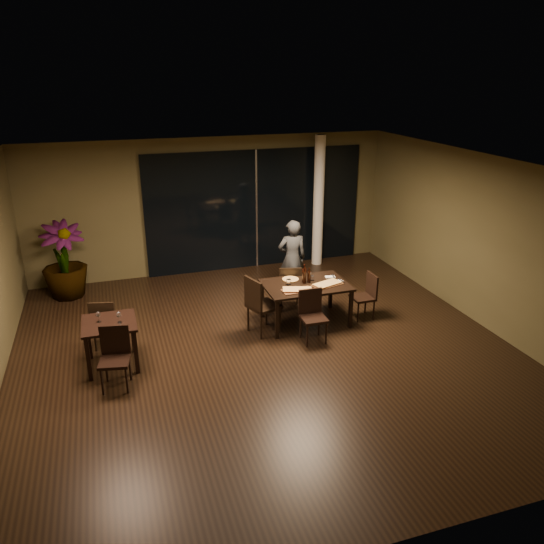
# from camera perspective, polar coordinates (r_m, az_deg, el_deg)

# --- Properties ---
(ground) EXTENTS (8.00, 8.00, 0.00)m
(ground) POSITION_cam_1_polar(r_m,az_deg,el_deg) (8.82, -0.66, -8.48)
(ground) COLOR black
(ground) RESTS_ON ground
(wall_back) EXTENTS (8.00, 0.10, 3.00)m
(wall_back) POSITION_cam_1_polar(r_m,az_deg,el_deg) (11.95, -6.50, 7.13)
(wall_back) COLOR #4D4729
(wall_back) RESTS_ON ground
(wall_front) EXTENTS (8.00, 0.10, 3.00)m
(wall_front) POSITION_cam_1_polar(r_m,az_deg,el_deg) (4.89, 13.98, -15.19)
(wall_front) COLOR #4D4729
(wall_front) RESTS_ON ground
(wall_right) EXTENTS (0.10, 8.00, 3.00)m
(wall_right) POSITION_cam_1_polar(r_m,az_deg,el_deg) (10.08, 21.90, 3.11)
(wall_right) COLOR #4D4729
(wall_right) RESTS_ON ground
(ceiling) EXTENTS (8.00, 8.00, 0.04)m
(ceiling) POSITION_cam_1_polar(r_m,az_deg,el_deg) (7.79, -0.76, 11.25)
(ceiling) COLOR silver
(ceiling) RESTS_ON wall_back
(window_panel) EXTENTS (5.00, 0.06, 2.70)m
(window_panel) POSITION_cam_1_polar(r_m,az_deg,el_deg) (12.13, -1.73, 6.74)
(window_panel) COLOR black
(window_panel) RESTS_ON ground
(column) EXTENTS (0.24, 0.24, 3.00)m
(column) POSITION_cam_1_polar(r_m,az_deg,el_deg) (12.26, 5.02, 7.55)
(column) COLOR white
(column) RESTS_ON ground
(main_table) EXTENTS (1.50, 1.00, 0.75)m
(main_table) POSITION_cam_1_polar(r_m,az_deg,el_deg) (9.50, 3.66, -1.72)
(main_table) COLOR black
(main_table) RESTS_ON ground
(side_table) EXTENTS (0.80, 0.80, 0.75)m
(side_table) POSITION_cam_1_polar(r_m,az_deg,el_deg) (8.49, -17.06, -5.94)
(side_table) COLOR black
(side_table) RESTS_ON ground
(chair_main_far) EXTENTS (0.51, 0.51, 0.90)m
(chair_main_far) POSITION_cam_1_polar(r_m,az_deg,el_deg) (10.02, 1.93, -1.49)
(chair_main_far) COLOR black
(chair_main_far) RESTS_ON ground
(chair_main_near) EXTENTS (0.42, 0.42, 0.89)m
(chair_main_near) POSITION_cam_1_polar(r_m,az_deg,el_deg) (8.99, 4.33, -4.37)
(chair_main_near) COLOR black
(chair_main_near) RESTS_ON ground
(chair_main_left) EXTENTS (0.61, 0.61, 1.05)m
(chair_main_left) POSITION_cam_1_polar(r_m,az_deg,el_deg) (9.11, -1.37, -3.33)
(chair_main_left) COLOR black
(chair_main_left) RESTS_ON ground
(chair_main_right) EXTENTS (0.40, 0.40, 0.85)m
(chair_main_right) POSITION_cam_1_polar(r_m,az_deg,el_deg) (9.91, 10.12, -2.29)
(chair_main_right) COLOR black
(chair_main_right) RESTS_ON ground
(chair_side_far) EXTENTS (0.49, 0.49, 0.88)m
(chair_side_far) POSITION_cam_1_polar(r_m,az_deg,el_deg) (9.09, -17.57, -5.11)
(chair_side_far) COLOR black
(chair_side_far) RESTS_ON ground
(chair_side_near) EXTENTS (0.49, 0.49, 0.91)m
(chair_side_near) POSITION_cam_1_polar(r_m,az_deg,el_deg) (8.04, -16.54, -8.43)
(chair_side_near) COLOR black
(chair_side_near) RESTS_ON ground
(diner) EXTENTS (0.56, 0.40, 1.58)m
(diner) POSITION_cam_1_polar(r_m,az_deg,el_deg) (10.64, 2.17, 1.50)
(diner) COLOR #2E3033
(diner) RESTS_ON ground
(potted_plant) EXTENTS (1.06, 1.06, 1.55)m
(potted_plant) POSITION_cam_1_polar(r_m,az_deg,el_deg) (11.33, -21.48, 1.16)
(potted_plant) COLOR #214617
(potted_plant) RESTS_ON ground
(pizza_board_left) EXTENTS (0.53, 0.28, 0.01)m
(pizza_board_left) POSITION_cam_1_polar(r_m,az_deg,el_deg) (9.17, 2.73, -2.01)
(pizza_board_left) COLOR #4A2917
(pizza_board_left) RESTS_ON main_table
(pizza_board_right) EXTENTS (0.61, 0.42, 0.01)m
(pizza_board_right) POSITION_cam_1_polar(r_m,az_deg,el_deg) (9.46, 5.96, -1.36)
(pizza_board_right) COLOR #4D2D18
(pizza_board_right) RESTS_ON main_table
(oblong_pizza_left) EXTENTS (0.52, 0.36, 0.02)m
(oblong_pizza_left) POSITION_cam_1_polar(r_m,az_deg,el_deg) (9.16, 2.73, -1.92)
(oblong_pizza_left) COLOR maroon
(oblong_pizza_left) RESTS_ON pizza_board_left
(oblong_pizza_right) EXTENTS (0.53, 0.37, 0.02)m
(oblong_pizza_right) POSITION_cam_1_polar(r_m,az_deg,el_deg) (9.45, 5.96, -1.27)
(oblong_pizza_right) COLOR maroon
(oblong_pizza_right) RESTS_ON pizza_board_right
(round_pizza) EXTENTS (0.29, 0.29, 0.01)m
(round_pizza) POSITION_cam_1_polar(r_m,az_deg,el_deg) (9.64, 2.00, -0.80)
(round_pizza) COLOR #C64516
(round_pizza) RESTS_ON main_table
(bottle_a) EXTENTS (0.06, 0.06, 0.29)m
(bottle_a) POSITION_cam_1_polar(r_m,az_deg,el_deg) (9.45, 3.51, -0.39)
(bottle_a) COLOR black
(bottle_a) RESTS_ON main_table
(bottle_b) EXTENTS (0.06, 0.06, 0.28)m
(bottle_b) POSITION_cam_1_polar(r_m,az_deg,el_deg) (9.49, 4.01, -0.35)
(bottle_b) COLOR black
(bottle_b) RESTS_ON main_table
(bottle_c) EXTENTS (0.07, 0.07, 0.33)m
(bottle_c) POSITION_cam_1_polar(r_m,az_deg,el_deg) (9.50, 3.49, -0.13)
(bottle_c) COLOR black
(bottle_c) RESTS_ON main_table
(tumbler_left) EXTENTS (0.08, 0.08, 0.10)m
(tumbler_left) POSITION_cam_1_polar(r_m,az_deg,el_deg) (9.42, 1.81, -1.08)
(tumbler_left) COLOR white
(tumbler_left) RESTS_ON main_table
(tumbler_right) EXTENTS (0.07, 0.07, 0.09)m
(tumbler_right) POSITION_cam_1_polar(r_m,az_deg,el_deg) (9.63, 4.32, -0.65)
(tumbler_right) COLOR white
(tumbler_right) RESTS_ON main_table
(napkin_near) EXTENTS (0.19, 0.12, 0.01)m
(napkin_near) POSITION_cam_1_polar(r_m,az_deg,el_deg) (9.63, 7.10, -0.99)
(napkin_near) COLOR white
(napkin_near) RESTS_ON main_table
(napkin_far) EXTENTS (0.20, 0.14, 0.01)m
(napkin_far) POSITION_cam_1_polar(r_m,az_deg,el_deg) (9.81, 6.28, -0.52)
(napkin_far) COLOR white
(napkin_far) RESTS_ON main_table
(wine_glass_a) EXTENTS (0.07, 0.07, 0.16)m
(wine_glass_a) POSITION_cam_1_polar(r_m,az_deg,el_deg) (8.45, -18.18, -4.64)
(wine_glass_a) COLOR white
(wine_glass_a) RESTS_ON side_table
(wine_glass_b) EXTENTS (0.07, 0.07, 0.16)m
(wine_glass_b) POSITION_cam_1_polar(r_m,az_deg,el_deg) (8.35, -16.15, -4.72)
(wine_glass_b) COLOR white
(wine_glass_b) RESTS_ON side_table
(side_napkin) EXTENTS (0.19, 0.13, 0.01)m
(side_napkin) POSITION_cam_1_polar(r_m,az_deg,el_deg) (8.22, -16.47, -5.77)
(side_napkin) COLOR white
(side_napkin) RESTS_ON side_table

